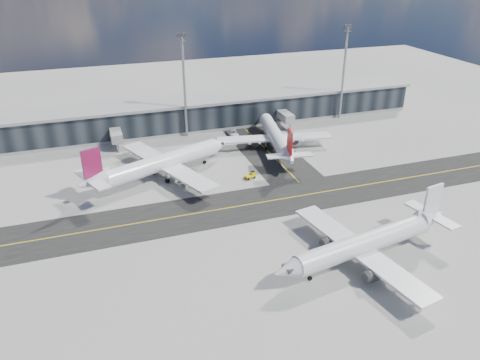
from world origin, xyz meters
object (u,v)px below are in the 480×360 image
at_px(airliner_af, 161,163).
at_px(airliner_redtail, 276,137).
at_px(service_van, 233,133).
at_px(baggage_tug, 251,175).
at_px(airliner_near, 366,243).

distance_m(airliner_af, airliner_redtail, 33.34).
relative_size(airliner_redtail, service_van, 6.59).
xyz_separation_m(airliner_af, baggage_tug, (19.98, -6.75, -3.13)).
xyz_separation_m(baggage_tug, service_van, (4.70, 28.15, -0.04)).
distance_m(airliner_redtail, airliner_near, 51.88).
bearing_deg(service_van, airliner_af, -134.31).
distance_m(airliner_near, baggage_tug, 37.88).
relative_size(airliner_af, service_van, 6.96).
xyz_separation_m(airliner_af, service_van, (24.68, 21.40, -3.17)).
relative_size(baggage_tug, service_van, 0.50).
height_order(airliner_af, baggage_tug, airliner_af).
bearing_deg(baggage_tug, airliner_redtail, 126.78).
xyz_separation_m(airliner_near, baggage_tug, (-7.55, 37.01, -2.82)).
xyz_separation_m(airliner_af, airliner_near, (27.53, -43.77, -0.31)).
xyz_separation_m(airliner_near, service_van, (-2.85, 65.16, -2.86)).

